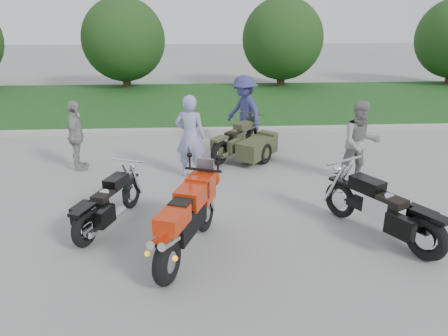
{
  "coord_description": "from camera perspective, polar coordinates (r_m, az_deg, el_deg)",
  "views": [
    {
      "loc": [
        0.18,
        -6.5,
        3.5
      ],
      "look_at": [
        0.62,
        0.81,
        0.8
      ],
      "focal_mm": 35.0,
      "sensor_mm": 36.0,
      "label": 1
    }
  ],
  "objects": [
    {
      "name": "cruiser_left",
      "position": [
        7.55,
        -15.02,
        -4.74
      ],
      "size": [
        0.84,
        1.96,
        0.79
      ],
      "rotation": [
        0.0,
        0.0,
        -0.36
      ],
      "color": "black",
      "rests_on": "ground"
    },
    {
      "name": "curb",
      "position": [
        12.97,
        -4.15,
        4.84
      ],
      "size": [
        60.0,
        0.3,
        0.15
      ],
      "primitive_type": "cube",
      "color": "#A09E97",
      "rests_on": "ground"
    },
    {
      "name": "person_grey",
      "position": [
        9.48,
        17.37,
        3.17
      ],
      "size": [
        0.85,
        0.67,
        1.74
      ],
      "primitive_type": "imported",
      "rotation": [
        0.0,
        0.0,
        -0.01
      ],
      "color": "gray",
      "rests_on": "ground"
    },
    {
      "name": "grass_strip",
      "position": [
        17.0,
        -4.04,
        8.52
      ],
      "size": [
        60.0,
        8.0,
        0.14
      ],
      "primitive_type": "cube",
      "color": "#285F20",
      "rests_on": "ground"
    },
    {
      "name": "person_denim",
      "position": [
        11.45,
        2.62,
        7.3
      ],
      "size": [
        1.25,
        1.41,
        1.89
      ],
      "primitive_type": "imported",
      "rotation": [
        0.0,
        0.0,
        -1.0
      ],
      "color": "navy",
      "rests_on": "ground"
    },
    {
      "name": "ground",
      "position": [
        7.39,
        -4.5,
        -8.12
      ],
      "size": [
        80.0,
        80.0,
        0.0
      ],
      "primitive_type": "plane",
      "color": "gray",
      "rests_on": "ground"
    },
    {
      "name": "tree_mid_right",
      "position": [
        20.41,
        7.65,
        16.37
      ],
      "size": [
        3.6,
        3.6,
        4.0
      ],
      "color": "#3F2B1C",
      "rests_on": "ground"
    },
    {
      "name": "person_back",
      "position": [
        10.38,
        -18.77,
        4.02
      ],
      "size": [
        0.48,
        0.96,
        1.59
      ],
      "primitive_type": "imported",
      "rotation": [
        0.0,
        0.0,
        1.67
      ],
      "color": "#989893",
      "rests_on": "ground"
    },
    {
      "name": "tree_mid_left",
      "position": [
        20.3,
        -12.98,
        16.03
      ],
      "size": [
        3.6,
        3.6,
        4.0
      ],
      "color": "#3F2B1C",
      "rests_on": "ground"
    },
    {
      "name": "cruiser_sidecar",
      "position": [
        10.56,
        3.12,
        3.0
      ],
      "size": [
        1.71,
        1.95,
        0.81
      ],
      "rotation": [
        0.0,
        0.0,
        -0.65
      ],
      "color": "black",
      "rests_on": "ground"
    },
    {
      "name": "sportbike_red",
      "position": [
        6.41,
        -4.94,
        -6.56
      ],
      "size": [
        0.95,
        2.13,
        1.05
      ],
      "rotation": [
        0.0,
        0.0,
        -0.35
      ],
      "color": "black",
      "rests_on": "ground"
    },
    {
      "name": "cruiser_right",
      "position": [
        7.38,
        20.32,
        -5.44
      ],
      "size": [
        1.28,
        2.1,
        0.9
      ],
      "rotation": [
        0.0,
        0.0,
        0.52
      ],
      "color": "black",
      "rests_on": "ground"
    },
    {
      "name": "person_stripe",
      "position": [
        9.37,
        -4.43,
        4.08
      ],
      "size": [
        0.75,
        0.59,
        1.81
      ],
      "primitive_type": "imported",
      "rotation": [
        0.0,
        0.0,
        2.87
      ],
      "color": "#8A8FBC",
      "rests_on": "ground"
    }
  ]
}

